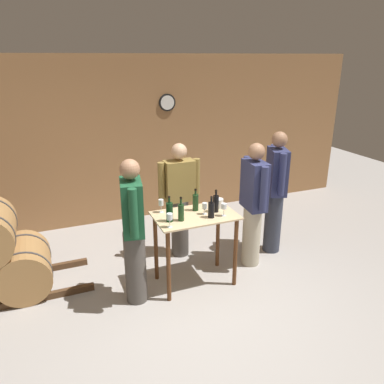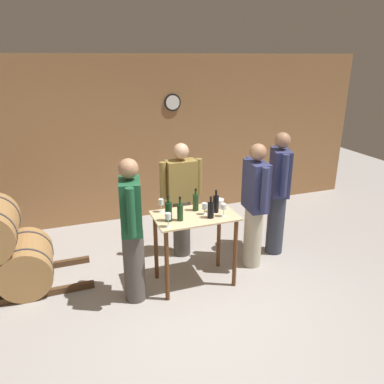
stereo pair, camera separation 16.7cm
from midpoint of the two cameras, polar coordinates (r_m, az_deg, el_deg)
name	(u,v)px [view 2 (the right image)]	position (r m, az deg, el deg)	size (l,w,h in m)	color
ground_plane	(197,317)	(4.28, 1.95, -18.47)	(14.00, 14.00, 0.00)	#9E9993
back_wall	(136,140)	(6.27, -7.81, 7.79)	(8.40, 0.08, 2.70)	#996B42
tasting_table	(195,231)	(4.48, 1.51, -5.92)	(0.97, 0.60, 0.91)	#D1B284
wine_bottle_far_left	(169,211)	(4.19, -2.45, -2.95)	(0.08, 0.08, 0.30)	black
wine_bottle_left	(180,212)	(4.20, -0.64, -3.00)	(0.07, 0.07, 0.28)	#193819
wine_bottle_center	(196,202)	(4.47, 1.63, -1.54)	(0.07, 0.07, 0.27)	#193819
wine_bottle_right	(211,210)	(4.28, 3.98, -2.72)	(0.07, 0.07, 0.26)	black
wine_bottle_far_right	(216,203)	(4.44, 4.73, -1.76)	(0.07, 0.07, 0.28)	black
wine_glass_near_left	(168,217)	(4.04, -2.48, -3.78)	(0.07, 0.07, 0.16)	silver
wine_glass_near_center	(161,203)	(4.43, -3.67, -1.62)	(0.06, 0.06, 0.16)	silver
wine_glass_near_right	(204,207)	(4.37, 3.00, -2.23)	(0.06, 0.06, 0.14)	silver
wine_glass_far_side	(224,207)	(4.33, 5.95, -2.32)	(0.06, 0.06, 0.15)	silver
ice_bucket	(219,204)	(4.58, 5.14, -1.77)	(0.12, 0.12, 0.11)	white
person_host	(132,229)	(4.13, -7.98, -5.61)	(0.29, 0.58, 1.68)	#4C4742
person_visitor_with_scarf	(278,192)	(5.25, 13.90, 0.06)	(0.34, 0.56, 1.74)	#333847
person_visitor_bearded	(181,198)	(5.07, -0.68, -0.95)	(0.59, 0.24, 1.60)	#4C4742
person_visitor_near_door	(255,204)	(4.86, 10.53, -1.81)	(0.25, 0.59, 1.67)	#B7AD93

